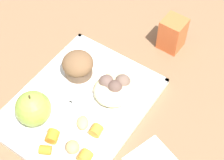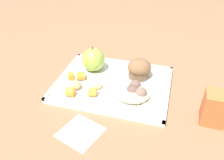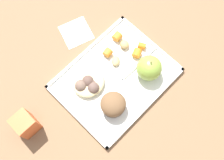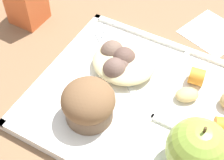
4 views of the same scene
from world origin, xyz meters
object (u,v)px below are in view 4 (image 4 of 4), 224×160
(green_apple, at_px, (197,149))
(bran_muffin, at_px, (88,103))
(plastic_fork, at_px, (113,57))
(lunch_tray, at_px, (151,107))
(milk_carton, at_px, (26,0))

(green_apple, distance_m, bran_muffin, 0.15)
(green_apple, height_order, plastic_fork, green_apple)
(lunch_tray, height_order, plastic_fork, lunch_tray)
(milk_carton, bearing_deg, green_apple, 161.09)
(plastic_fork, distance_m, milk_carton, 0.19)
(bran_muffin, relative_size, milk_carton, 0.85)
(lunch_tray, bearing_deg, plastic_fork, -31.37)
(milk_carton, bearing_deg, plastic_fork, 175.56)
(bran_muffin, bearing_deg, green_apple, 180.00)
(lunch_tray, bearing_deg, milk_carton, -15.37)
(green_apple, height_order, milk_carton, green_apple)
(green_apple, relative_size, milk_carton, 0.98)
(milk_carton, bearing_deg, bran_muffin, 148.94)
(bran_muffin, bearing_deg, lunch_tray, -140.27)
(lunch_tray, xyz_separation_m, plastic_fork, (0.10, -0.06, 0.01))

